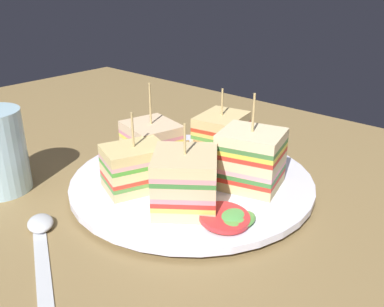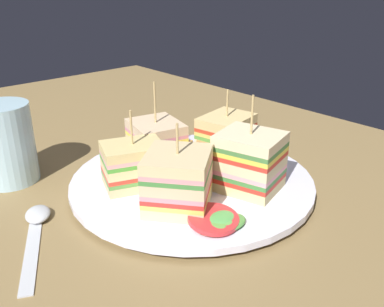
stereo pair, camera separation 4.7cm
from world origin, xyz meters
TOP-DOWN VIEW (x-y plane):
  - ground_plane at (0.00, 0.00)cm, footprint 124.54×71.30cm
  - plate at (0.00, 0.00)cm, footprint 27.73×27.73cm
  - sandwich_wedge_0 at (-3.87, 5.34)cm, footprint 8.80×8.86cm
  - sandwich_wedge_1 at (-5.95, -2.85)cm, footprint 7.82×7.33cm
  - sandwich_wedge_2 at (0.98, -6.52)cm, footprint 6.17×7.34cm
  - sandwich_wedge_3 at (6.58, -0.35)cm, footprint 7.62×6.97cm
  - sandwich_wedge_4 at (2.93, 5.91)cm, footprint 6.84×7.80cm
  - chip_pile at (0.73, -1.91)cm, footprint 6.16×5.50cm
  - salad_garnish at (-8.98, 4.89)cm, footprint 5.03×5.43cm
  - spoon at (3.93, 16.97)cm, footprint 13.11×7.92cm

SIDE VIEW (x-z plane):
  - ground_plane at x=0.00cm, z-range -1.80..0.00cm
  - spoon at x=3.93cm, z-range -0.10..0.90cm
  - plate at x=0.00cm, z-range 0.14..1.51cm
  - salad_garnish at x=-8.98cm, z-range 1.32..2.47cm
  - chip_pile at x=0.73cm, z-range 1.30..3.21cm
  - sandwich_wedge_4 at x=2.93cm, z-range -0.53..8.12cm
  - sandwich_wedge_3 at x=6.58cm, z-range -1.14..8.86cm
  - sandwich_wedge_2 at x=0.98cm, z-range -0.30..8.73cm
  - sandwich_wedge_0 at x=-3.87cm, z-range -0.19..8.70cm
  - sandwich_wedge_1 at x=-5.95cm, z-range -0.73..9.75cm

